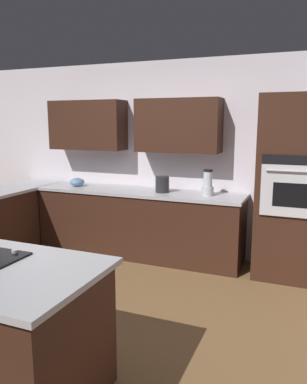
{
  "coord_description": "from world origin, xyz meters",
  "views": [
    {
      "loc": [
        -2.0,
        2.85,
        1.8
      ],
      "look_at": [
        -0.25,
        -1.41,
        0.95
      ],
      "focal_mm": 35.82,
      "sensor_mm": 36.0,
      "label": 1
    }
  ],
  "objects_px": {
    "mixing_bowl": "(77,182)",
    "kettle": "(162,184)",
    "wall_oven": "(294,189)",
    "blender": "(208,184)"
  },
  "relations": [
    {
      "from": "mixing_bowl",
      "to": "kettle",
      "type": "bearing_deg",
      "value": 180.0
    },
    {
      "from": "wall_oven",
      "to": "blender",
      "type": "relative_size",
      "value": 6.45
    },
    {
      "from": "mixing_bowl",
      "to": "kettle",
      "type": "relative_size",
      "value": 1.01
    },
    {
      "from": "blender",
      "to": "mixing_bowl",
      "type": "distance_m",
      "value": 1.9
    },
    {
      "from": "blender",
      "to": "kettle",
      "type": "distance_m",
      "value": 0.6
    },
    {
      "from": "wall_oven",
      "to": "mixing_bowl",
      "type": "height_order",
      "value": "wall_oven"
    },
    {
      "from": "wall_oven",
      "to": "mixing_bowl",
      "type": "distance_m",
      "value": 2.9
    },
    {
      "from": "blender",
      "to": "kettle",
      "type": "relative_size",
      "value": 1.58
    },
    {
      "from": "wall_oven",
      "to": "kettle",
      "type": "relative_size",
      "value": 10.21
    },
    {
      "from": "wall_oven",
      "to": "blender",
      "type": "xyz_separation_m",
      "value": [
        1.0,
        0.0,
        -0.01
      ]
    }
  ]
}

